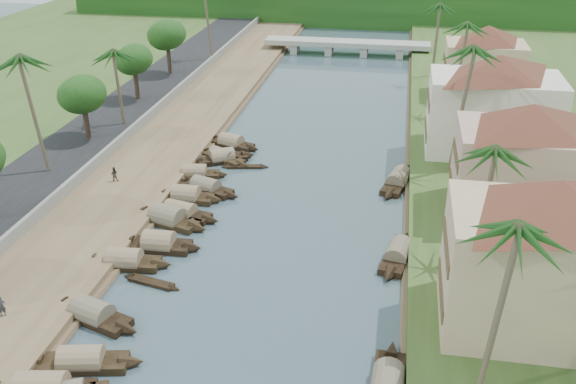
# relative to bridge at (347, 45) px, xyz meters

# --- Properties ---
(ground) EXTENTS (220.00, 220.00, 0.00)m
(ground) POSITION_rel_bridge_xyz_m (-0.00, -72.00, -1.72)
(ground) COLOR #394D55
(ground) RESTS_ON ground
(left_bank) EXTENTS (10.00, 180.00, 0.80)m
(left_bank) POSITION_rel_bridge_xyz_m (-16.00, -52.00, -1.32)
(left_bank) COLOR brown
(left_bank) RESTS_ON ground
(right_bank) EXTENTS (16.00, 180.00, 1.20)m
(right_bank) POSITION_rel_bridge_xyz_m (19.00, -52.00, -1.12)
(right_bank) COLOR #2E4B1E
(right_bank) RESTS_ON ground
(road) EXTENTS (8.00, 180.00, 1.40)m
(road) POSITION_rel_bridge_xyz_m (-24.50, -52.00, -1.02)
(road) COLOR black
(road) RESTS_ON ground
(retaining_wall) EXTENTS (0.40, 180.00, 1.10)m
(retaining_wall) POSITION_rel_bridge_xyz_m (-20.20, -52.00, -0.37)
(retaining_wall) COLOR gray
(retaining_wall) RESTS_ON left_bank
(treeline) EXTENTS (120.00, 14.00, 8.00)m
(treeline) POSITION_rel_bridge_xyz_m (-0.00, 28.00, 2.28)
(treeline) COLOR #163D10
(treeline) RESTS_ON ground
(bridge) EXTENTS (28.00, 4.00, 2.40)m
(bridge) POSITION_rel_bridge_xyz_m (0.00, 0.00, 0.00)
(bridge) COLOR #97988E
(bridge) RESTS_ON ground
(building_near) EXTENTS (14.85, 14.85, 10.20)m
(building_near) POSITION_rel_bridge_xyz_m (18.99, -74.00, 4.66)
(building_near) COLOR tan
(building_near) RESTS_ON right_bank
(building_mid) EXTENTS (14.11, 14.11, 9.70)m
(building_mid) POSITION_rel_bridge_xyz_m (19.99, -58.00, 4.41)
(building_mid) COLOR tan
(building_mid) RESTS_ON right_bank
(building_far) EXTENTS (15.59, 15.59, 10.20)m
(building_far) POSITION_rel_bridge_xyz_m (18.99, -44.00, 4.66)
(building_far) COLOR #EDE6CF
(building_far) RESTS_ON right_bank
(building_distant) EXTENTS (12.62, 12.62, 9.20)m
(building_distant) POSITION_rel_bridge_xyz_m (19.99, -24.00, 4.16)
(building_distant) COLOR tan
(building_distant) RESTS_ON right_bank
(sampan_2) EXTENTS (7.95, 3.11, 2.08)m
(sampan_2) POSITION_rel_bridge_xyz_m (-8.51, -81.60, -1.31)
(sampan_2) COLOR black
(sampan_2) RESTS_ON ground
(sampan_3) EXTENTS (8.22, 4.18, 2.19)m
(sampan_3) POSITION_rel_bridge_xyz_m (-10.00, -77.02, -1.31)
(sampan_3) COLOR black
(sampan_3) RESTS_ON ground
(sampan_4) EXTENTS (7.78, 2.30, 2.19)m
(sampan_4) POSITION_rel_bridge_xyz_m (-10.54, -70.31, -1.31)
(sampan_4) COLOR black
(sampan_4) RESTS_ON ground
(sampan_5) EXTENTS (7.30, 2.19, 2.31)m
(sampan_5) POSITION_rel_bridge_xyz_m (-8.83, -67.35, -1.30)
(sampan_5) COLOR black
(sampan_5) RESTS_ON ground
(sampan_6) EXTENTS (8.41, 4.28, 2.43)m
(sampan_6) POSITION_rel_bridge_xyz_m (-9.62, -63.08, -1.30)
(sampan_6) COLOR black
(sampan_6) RESTS_ON ground
(sampan_7) EXTENTS (8.02, 3.32, 2.11)m
(sampan_7) POSITION_rel_bridge_xyz_m (-8.90, -61.81, -1.31)
(sampan_7) COLOR black
(sampan_7) RESTS_ON ground
(sampan_8) EXTENTS (7.12, 1.97, 2.21)m
(sampan_8) POSITION_rel_bridge_xyz_m (-9.42, -58.60, -1.31)
(sampan_8) COLOR black
(sampan_8) RESTS_ON ground
(sampan_9) EXTENTS (7.85, 4.21, 2.01)m
(sampan_9) POSITION_rel_bridge_xyz_m (-8.20, -56.37, -1.31)
(sampan_9) COLOR black
(sampan_9) RESTS_ON ground
(sampan_10) EXTENTS (7.03, 2.56, 1.94)m
(sampan_10) POSITION_rel_bridge_xyz_m (-10.25, -53.44, -1.31)
(sampan_10) COLOR black
(sampan_10) RESTS_ON ground
(sampan_11) EXTENTS (7.13, 5.09, 2.12)m
(sampan_11) POSITION_rel_bridge_xyz_m (-8.58, -49.10, -1.31)
(sampan_11) COLOR black
(sampan_11) RESTS_ON ground
(sampan_12) EXTENTS (7.46, 4.98, 1.89)m
(sampan_12) POSITION_rel_bridge_xyz_m (-8.71, -48.77, -1.32)
(sampan_12) COLOR black
(sampan_12) RESTS_ON ground
(sampan_13) EXTENTS (7.55, 4.00, 2.07)m
(sampan_13) POSITION_rel_bridge_xyz_m (-8.75, -44.67, -1.31)
(sampan_13) COLOR black
(sampan_13) RESTS_ON ground
(sampan_15) EXTENTS (3.24, 8.20, 2.16)m
(sampan_15) POSITION_rel_bridge_xyz_m (10.23, -65.55, -1.31)
(sampan_15) COLOR black
(sampan_15) RESTS_ON ground
(sampan_16) EXTENTS (3.86, 9.17, 2.20)m
(sampan_16) POSITION_rel_bridge_xyz_m (9.93, -51.51, -1.31)
(sampan_16) COLOR black
(sampan_16) RESTS_ON ground
(canoe_1) EXTENTS (5.05, 1.90, 0.81)m
(canoe_1) POSITION_rel_bridge_xyz_m (-7.64, -72.25, -1.62)
(canoe_1) COLOR black
(canoe_1) RESTS_ON ground
(canoe_2) EXTENTS (5.13, 1.63, 0.74)m
(canoe_2) POSITION_rel_bridge_xyz_m (-5.83, -50.24, -1.62)
(canoe_2) COLOR black
(canoe_2) RESTS_ON ground
(palm_0) EXTENTS (3.20, 3.20, 12.32)m
(palm_0) POSITION_rel_bridge_xyz_m (15.00, -81.18, 9.98)
(palm_0) COLOR brown
(palm_0) RESTS_ON ground
(palm_1) EXTENTS (3.20, 3.20, 10.43)m
(palm_1) POSITION_rel_bridge_xyz_m (16.00, -66.32, 8.15)
(palm_1) COLOR brown
(palm_1) RESTS_ON ground
(palm_2) EXTENTS (3.20, 3.20, 13.67)m
(palm_2) POSITION_rel_bridge_xyz_m (15.00, -49.81, 11.28)
(palm_2) COLOR brown
(palm_2) RESTS_ON ground
(palm_3) EXTENTS (3.20, 3.20, 12.43)m
(palm_3) POSITION_rel_bridge_xyz_m (16.00, -32.20, 10.09)
(palm_3) COLOR brown
(palm_3) RESTS_ON ground
(palm_5) EXTENTS (3.20, 3.20, 12.72)m
(palm_5) POSITION_rel_bridge_xyz_m (-24.00, -57.33, 10.57)
(palm_5) COLOR brown
(palm_5) RESTS_ON ground
(palm_6) EXTENTS (3.20, 3.20, 10.03)m
(palm_6) POSITION_rel_bridge_xyz_m (-22.00, -43.35, 7.96)
(palm_6) COLOR brown
(palm_6) RESTS_ON ground
(palm_7) EXTENTS (3.20, 3.20, 11.65)m
(palm_7) POSITION_rel_bridge_xyz_m (14.00, -15.26, 9.34)
(palm_7) COLOR brown
(palm_7) RESTS_ON ground
(tree_3) EXTENTS (4.80, 4.80, 6.90)m
(tree_3) POSITION_rel_bridge_xyz_m (-24.00, -48.25, 4.53)
(tree_3) COLOR #403124
(tree_3) RESTS_ON ground
(tree_4) EXTENTS (4.41, 4.41, 6.98)m
(tree_4) POSITION_rel_bridge_xyz_m (-24.00, -34.02, 4.74)
(tree_4) COLOR #403124
(tree_4) RESTS_ON ground
(tree_5) EXTENTS (5.02, 5.02, 7.74)m
(tree_5) POSITION_rel_bridge_xyz_m (-24.00, -21.65, 5.26)
(tree_5) COLOR #403124
(tree_5) RESTS_ON ground
(tree_6) EXTENTS (4.53, 4.53, 7.19)m
(tree_6) POSITION_rel_bridge_xyz_m (24.00, -43.07, 4.71)
(tree_6) COLOR #403124
(tree_6) RESTS_ON ground
(person_near) EXTENTS (0.64, 0.55, 1.49)m
(person_near) POSITION_rel_bridge_xyz_m (-15.47, -78.66, -0.18)
(person_near) COLOR #2B2C33
(person_near) RESTS_ON left_bank
(person_far) EXTENTS (0.83, 0.73, 1.44)m
(person_far) POSITION_rel_bridge_xyz_m (-17.03, -57.24, -0.20)
(person_far) COLOR #343324
(person_far) RESTS_ON left_bank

